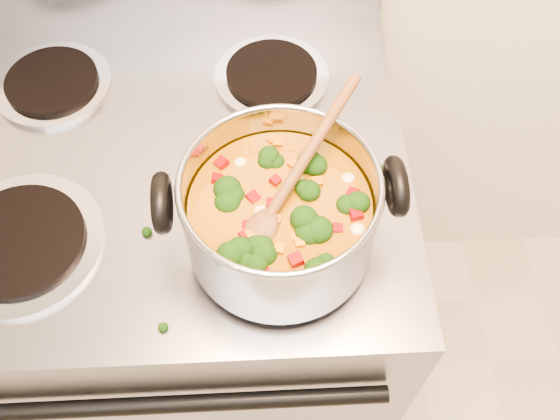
# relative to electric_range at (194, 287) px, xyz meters

# --- Properties ---
(electric_range) EXTENTS (0.73, 0.66, 1.08)m
(electric_range) POSITION_rel_electric_range_xyz_m (0.00, 0.00, 0.00)
(electric_range) COLOR gray
(electric_range) RESTS_ON ground
(stockpot) EXTENTS (0.30, 0.24, 0.15)m
(stockpot) POSITION_rel_electric_range_xyz_m (0.17, -0.16, 0.53)
(stockpot) COLOR #A4A4AC
(stockpot) RESTS_ON electric_range
(wooden_spoon) EXTENTS (0.17, 0.22, 0.09)m
(wooden_spoon) POSITION_rel_electric_range_xyz_m (0.18, -0.16, 0.57)
(wooden_spoon) COLOR brown
(wooden_spoon) RESTS_ON stockpot
(cooktop_crumbs) EXTENTS (0.25, 0.15, 0.01)m
(cooktop_crumbs) POSITION_rel_electric_range_xyz_m (0.09, -0.09, 0.46)
(cooktop_crumbs) COLOR black
(cooktop_crumbs) RESTS_ON electric_range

